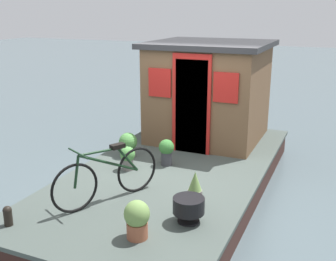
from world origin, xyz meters
The scene contains 11 objects.
ground_plane centered at (0.00, 0.00, 0.00)m, with size 60.00×60.00×0.00m, color #4C5B60.
houseboat_deck centered at (0.00, 0.00, 0.22)m, with size 5.91×2.90×0.44m.
houseboat_cabin centered at (1.84, 0.00, 1.42)m, with size 2.18×2.26×1.93m.
bicycle centered at (-1.49, 0.33, 0.81)m, with size 1.49×0.79×0.80m.
potted_plant_ivy centered at (0.07, 0.15, 0.70)m, with size 0.26×0.26×0.45m.
potted_plant_mint centered at (0.20, 0.95, 0.67)m, with size 0.33×0.33×0.43m.
potted_plant_thyme centered at (-2.17, -0.47, 0.69)m, with size 0.30×0.30×0.46m.
potted_plant_lavender centered at (-1.07, -0.78, 0.66)m, with size 0.20×0.20×0.45m.
potted_plant_rosemary centered at (-0.37, 0.65, 0.66)m, with size 0.25×0.25×0.39m.
charcoal_grill centered at (-1.59, -0.88, 0.66)m, with size 0.39×0.39×0.32m.
mooring_bollard centered at (-2.55, 1.10, 0.58)m, with size 0.11×0.11×0.25m.
Camera 1 is at (-5.89, -2.48, 2.98)m, focal length 44.05 mm.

